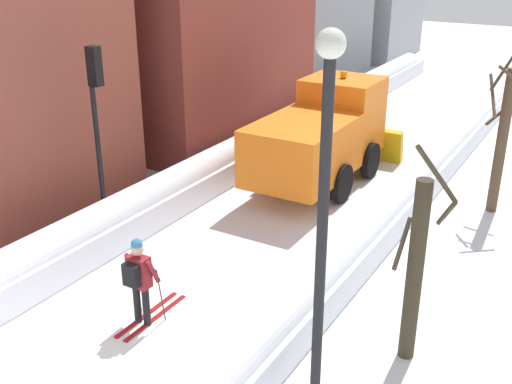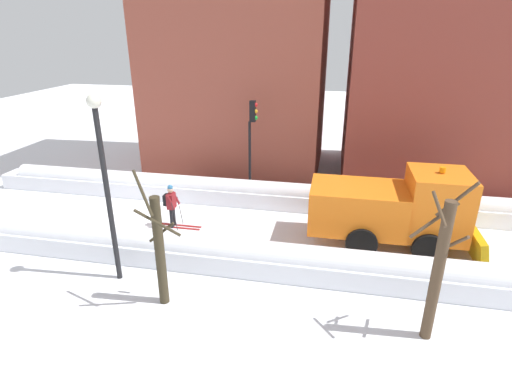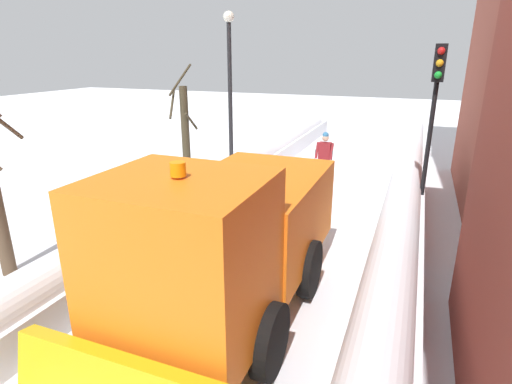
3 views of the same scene
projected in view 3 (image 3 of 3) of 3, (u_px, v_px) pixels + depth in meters
name	position (u px, v px, depth m)	size (l,w,h in m)	color
ground_plane	(235.00, 299.00, 7.76)	(80.00, 80.00, 0.00)	white
snowbank_left	(386.00, 305.00, 6.65)	(1.10, 36.00, 1.16)	white
snowbank_right	(116.00, 250.00, 8.53)	(1.10, 36.00, 1.14)	white
plow_truck	(228.00, 238.00, 6.85)	(3.20, 5.98, 3.12)	orange
skier	(325.00, 155.00, 14.57)	(0.62, 1.80, 1.81)	black
traffic_light_pole	(434.00, 102.00, 10.43)	(0.28, 0.42, 4.63)	black
street_lamp	(230.00, 75.00, 15.30)	(0.40, 0.40, 5.85)	black
bare_tree_near	(185.00, 132.00, 14.51)	(0.92, 1.29, 4.08)	#3A3222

